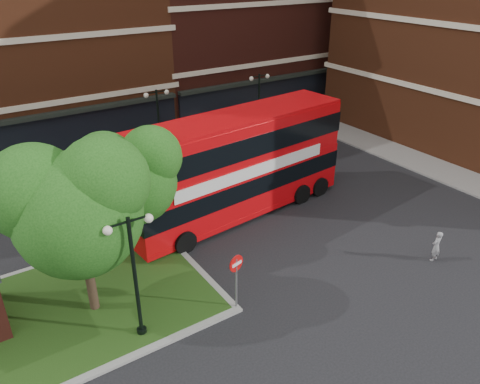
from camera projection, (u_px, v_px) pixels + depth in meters
ground at (265, 286)px, 19.84m from camera, size 120.00×120.00×0.00m
pavement_far at (123, 159)px, 32.08m from camera, size 44.00×3.00×0.12m
pavement_side at (457, 177)px, 29.44m from camera, size 3.00×28.00×0.12m
terrace_far_right at (234, 13)px, 40.97m from camera, size 18.00×12.00×16.00m
traffic_island at (53, 316)px, 18.09m from camera, size 12.60×7.60×0.15m
tree_island_west at (73, 203)px, 16.33m from camera, size 5.40×4.71×7.21m
tree_island_east at (130, 173)px, 19.92m from camera, size 4.46×3.90×6.29m
lamp_island at (135, 273)px, 16.00m from camera, size 1.72×0.36×5.00m
lamp_far_left at (159, 123)px, 30.33m from camera, size 1.72×0.36×5.00m
lamp_far_right at (259, 104)px, 34.27m from camera, size 1.72×0.36×5.00m
bus at (237, 159)px, 24.12m from camera, size 12.81×4.11×4.81m
woman at (436, 246)px, 21.20m from camera, size 0.57×0.39×1.50m
car_silver at (45, 176)px, 27.90m from camera, size 4.76×2.42×1.55m
car_white at (226, 131)px, 35.42m from camera, size 4.08×1.62×1.32m
no_entry_sign at (236, 272)px, 17.77m from camera, size 0.68×0.21×2.50m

